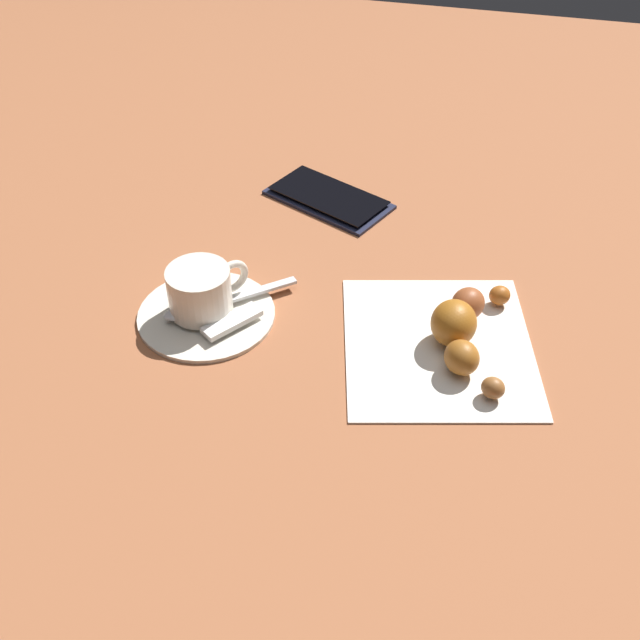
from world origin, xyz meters
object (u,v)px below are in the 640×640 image
saucer (206,313)px  napkin (438,345)px  teaspoon (210,305)px  cell_phone (329,198)px  espresso_cup (201,291)px  sugar_packet (232,321)px  croissant (462,327)px

saucer → napkin: bearing=-177.3°
saucer → teaspoon: bearing=-114.7°
cell_phone → espresso_cup: bearing=72.3°
cell_phone → teaspoon: bearing=73.2°
sugar_packet → cell_phone: (-0.04, -0.25, -0.01)m
espresso_cup → cell_phone: 0.25m
saucer → sugar_packet: 0.04m
saucer → croissant: 0.25m
sugar_packet → napkin: bearing=-46.7°
sugar_packet → saucer: bearing=103.8°
teaspoon → sugar_packet: size_ratio=1.89×
espresso_cup → croissant: (-0.26, -0.02, -0.01)m
croissant → cell_phone: size_ratio=0.97×
sugar_packet → napkin: sugar_packet is taller
teaspoon → napkin: (-0.23, -0.01, -0.01)m
espresso_cup → sugar_packet: espresso_cup is taller
teaspoon → croissant: bearing=-177.1°
croissant → cell_phone: croissant is taller
saucer → croissant: (-0.25, -0.02, 0.02)m
saucer → sugar_packet: size_ratio=2.20×
napkin → sugar_packet: bearing=6.9°
saucer → cell_phone: 0.25m
espresso_cup → napkin: espresso_cup is taller
sugar_packet → napkin: 0.20m
saucer → espresso_cup: espresso_cup is taller
cell_phone → saucer: bearing=73.0°
espresso_cup → napkin: (-0.24, -0.01, -0.03)m
espresso_cup → croissant: espresso_cup is taller
napkin → croissant: croissant is taller
croissant → sugar_packet: bearing=8.2°
napkin → saucer: bearing=2.7°
espresso_cup → teaspoon: (-0.01, -0.01, -0.02)m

